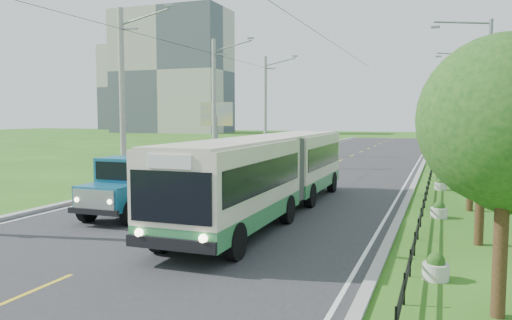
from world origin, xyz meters
The scene contains 29 objects.
ground centered at (0.00, 0.00, 0.00)m, with size 240.00×240.00×0.00m, color #265A15.
road centered at (0.00, 20.00, 0.01)m, with size 14.00×120.00×0.02m, color #28282B.
curb_left centered at (-7.20, 20.00, 0.07)m, with size 0.40×120.00×0.15m, color #9E9E99.
curb_right centered at (7.15, 20.00, 0.05)m, with size 0.30×120.00×0.10m, color #9E9E99.
edge_line_left centered at (-6.65, 20.00, 0.02)m, with size 0.12×120.00×0.00m, color silver.
edge_line_right centered at (6.65, 20.00, 0.02)m, with size 0.12×120.00×0.00m, color silver.
centre_dash centered at (0.00, 0.00, 0.02)m, with size 0.12×2.20×0.00m, color yellow.
railing_right centered at (8.00, 14.00, 0.30)m, with size 0.04×40.00×0.60m, color black.
pole_near centered at (-8.26, 9.00, 5.09)m, with size 3.51×0.32×10.00m.
pole_mid centered at (-8.26, 21.00, 5.09)m, with size 3.51×0.32×10.00m.
pole_far centered at (-8.26, 33.00, 5.09)m, with size 3.51×0.32×10.00m.
tree_front centered at (9.86, -3.86, 3.72)m, with size 3.36×3.41×5.60m.
tree_second centered at (9.86, 2.14, 3.52)m, with size 3.18×3.26×5.30m.
tree_third centered at (9.86, 8.14, 3.99)m, with size 3.60×3.62×6.00m.
tree_fourth centered at (9.86, 14.14, 3.59)m, with size 3.24×3.31×5.40m.
tree_fifth centered at (9.86, 20.14, 3.85)m, with size 3.48×3.52×5.80m.
tree_back centered at (9.86, 26.14, 3.65)m, with size 3.30×3.36×5.50m.
streetlight_mid centered at (10.64, 14.00, 4.90)m, with size 3.02×0.20×9.07m.
streetlight_far centered at (10.64, 28.00, 4.90)m, with size 3.02×0.20×9.07m.
planter_front centered at (8.60, -2.00, 0.29)m, with size 0.64×0.64×0.67m.
planter_near centered at (8.60, 6.00, 0.29)m, with size 0.64×0.64×0.67m.
planter_mid centered at (8.60, 14.00, 0.29)m, with size 0.64×0.64×0.67m.
planter_far centered at (8.60, 22.00, 0.29)m, with size 0.64×0.64×0.67m.
billboard_left centered at (-9.50, 24.00, 3.87)m, with size 3.00×0.20×5.20m.
billboard_right centered at (12.30, 20.00, 5.34)m, with size 0.24×6.00×7.30m.
apartment_near centered at (-55.00, 95.00, 15.00)m, with size 28.00×14.00×30.00m, color #B7B2A3.
apartment_far centered at (-80.00, 120.00, 13.00)m, with size 24.00×14.00×26.00m, color #B7B2A3.
bus centered at (2.12, 4.31, 1.87)m, with size 2.82×16.16×3.11m.
dump_truck centered at (-2.93, 2.45, 1.36)m, with size 2.30×5.73×2.40m.
Camera 1 is at (8.68, -14.73, 3.99)m, focal length 35.00 mm.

